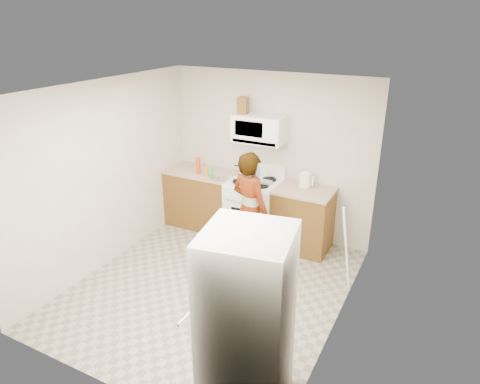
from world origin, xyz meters
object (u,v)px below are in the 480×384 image
Objects in this scene: microwave at (259,129)px; fridge at (247,323)px; gas_range at (254,208)px; person at (250,210)px; saucepan at (250,171)px; kettle at (305,180)px.

microwave reaches higher than fridge.
gas_range is 0.66× the size of fridge.
person reaches higher than saucepan.
gas_range is 0.58m from saucepan.
kettle is at bearing -1.93° from saucepan.
kettle reaches higher than gas_range.
person is at bearing -69.40° from gas_range.
saucepan is at bearing -46.75° from person.
microwave is at bearing 103.75° from fridge.
gas_range is 0.93m from kettle.
person is 6.48× the size of saucepan.
microwave is (0.00, 0.13, 1.21)m from gas_range.
fridge is at bearing -91.10° from kettle.
gas_range is 4.52× the size of saucepan.
microwave is at bearing -54.89° from person.
person is (0.27, -0.85, -0.89)m from microwave.
saucepan is (-1.42, 2.98, 0.17)m from fridge.
fridge is (1.00, -2.11, 0.04)m from person.
fridge is at bearing -66.71° from microwave.
microwave is 1.00m from kettle.
fridge is (1.27, -2.96, -0.85)m from microwave.
kettle is (0.75, 0.12, 0.55)m from gas_range.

